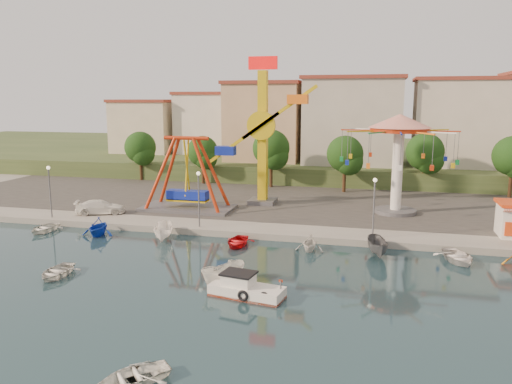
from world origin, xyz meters
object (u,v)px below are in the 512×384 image
(pirate_ship_ride, at_px, (187,175))
(skiff, at_px, (223,274))
(cabin_motorboat, at_px, (245,290))
(kamikaze_tower, at_px, (266,136))
(van, at_px, (100,207))
(wave_swinger, at_px, (399,141))
(rowboat_a, at_px, (56,272))

(pirate_ship_ride, distance_m, skiff, 21.80)
(cabin_motorboat, bearing_deg, kamikaze_tower, 109.55)
(van, bearing_deg, wave_swinger, -98.04)
(pirate_ship_ride, bearing_deg, wave_swinger, 9.41)
(rowboat_a, bearing_deg, van, 106.49)
(wave_swinger, bearing_deg, rowboat_a, -134.93)
(skiff, distance_m, van, 23.46)
(kamikaze_tower, distance_m, wave_swinger, 14.38)
(skiff, bearing_deg, pirate_ship_ride, 148.74)
(skiff, bearing_deg, kamikaze_tower, 126.57)
(kamikaze_tower, xyz_separation_m, van, (-15.81, -8.99, -7.06))
(van, bearing_deg, pirate_ship_ride, -85.25)
(wave_swinger, xyz_separation_m, rowboat_a, (-24.00, -24.06, -7.83))
(pirate_ship_ride, distance_m, wave_swinger, 22.63)
(kamikaze_tower, relative_size, skiff, 4.41)
(pirate_ship_ride, relative_size, wave_swinger, 0.86)
(cabin_motorboat, xyz_separation_m, rowboat_a, (-14.08, 0.28, -0.09))
(cabin_motorboat, relative_size, van, 1.01)
(wave_swinger, bearing_deg, cabin_motorboat, -112.19)
(wave_swinger, distance_m, rowboat_a, 34.88)
(pirate_ship_ride, height_order, van, pirate_ship_ride)
(pirate_ship_ride, xyz_separation_m, cabin_motorboat, (12.08, -20.69, -3.94))
(wave_swinger, height_order, rowboat_a, wave_swinger)
(wave_swinger, distance_m, van, 31.91)
(wave_swinger, relative_size, cabin_motorboat, 2.30)
(wave_swinger, distance_m, cabin_motorboat, 27.40)
(skiff, bearing_deg, cabin_motorboat, -9.97)
(kamikaze_tower, height_order, rowboat_a, kamikaze_tower)
(kamikaze_tower, xyz_separation_m, skiff, (2.42, -23.74, -7.66))
(cabin_motorboat, distance_m, van, 26.10)
(kamikaze_tower, height_order, skiff, kamikaze_tower)
(kamikaze_tower, distance_m, rowboat_a, 28.14)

